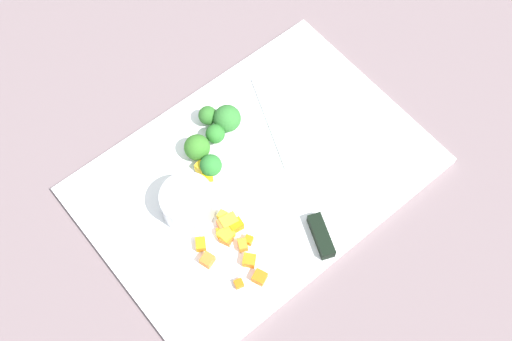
# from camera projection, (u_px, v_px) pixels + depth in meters

# --- Properties ---
(ground_plane) EXTENTS (4.00, 4.00, 0.00)m
(ground_plane) POSITION_uv_depth(u_px,v_px,m) (256.00, 177.00, 0.97)
(ground_plane) COLOR slate
(cutting_board) EXTENTS (0.50, 0.35, 0.01)m
(cutting_board) POSITION_uv_depth(u_px,v_px,m) (256.00, 175.00, 0.96)
(cutting_board) COLOR white
(cutting_board) RESTS_ON ground_plane
(prep_bowl) EXTENTS (0.08, 0.08, 0.05)m
(prep_bowl) POSITION_uv_depth(u_px,v_px,m) (188.00, 203.00, 0.91)
(prep_bowl) COLOR #B9BAC2
(prep_bowl) RESTS_ON cutting_board
(chef_knife) EXTENTS (0.14, 0.31, 0.02)m
(chef_knife) POSITION_uv_depth(u_px,v_px,m) (303.00, 190.00, 0.94)
(chef_knife) COLOR silver
(chef_knife) RESTS_ON cutting_board
(carrot_dice_0) EXTENTS (0.02, 0.02, 0.01)m
(carrot_dice_0) POSITION_uv_depth(u_px,v_px,m) (243.00, 245.00, 0.90)
(carrot_dice_0) COLOR orange
(carrot_dice_0) RESTS_ON cutting_board
(carrot_dice_1) EXTENTS (0.02, 0.02, 0.02)m
(carrot_dice_1) POSITION_uv_depth(u_px,v_px,m) (207.00, 260.00, 0.89)
(carrot_dice_1) COLOR orange
(carrot_dice_1) RESTS_ON cutting_board
(carrot_dice_2) EXTENTS (0.02, 0.02, 0.01)m
(carrot_dice_2) POSITION_uv_depth(u_px,v_px,m) (222.00, 233.00, 0.91)
(carrot_dice_2) COLOR orange
(carrot_dice_2) RESTS_ON cutting_board
(carrot_dice_3) EXTENTS (0.02, 0.02, 0.01)m
(carrot_dice_3) POSITION_uv_depth(u_px,v_px,m) (201.00, 244.00, 0.90)
(carrot_dice_3) COLOR orange
(carrot_dice_3) RESTS_ON cutting_board
(carrot_dice_4) EXTENTS (0.02, 0.02, 0.02)m
(carrot_dice_4) POSITION_uv_depth(u_px,v_px,m) (236.00, 225.00, 0.91)
(carrot_dice_4) COLOR orange
(carrot_dice_4) RESTS_ON cutting_board
(carrot_dice_5) EXTENTS (0.02, 0.02, 0.01)m
(carrot_dice_5) POSITION_uv_depth(u_px,v_px,m) (260.00, 277.00, 0.88)
(carrot_dice_5) COLOR orange
(carrot_dice_5) RESTS_ON cutting_board
(carrot_dice_6) EXTENTS (0.02, 0.02, 0.01)m
(carrot_dice_6) POSITION_uv_depth(u_px,v_px,m) (224.00, 225.00, 0.91)
(carrot_dice_6) COLOR orange
(carrot_dice_6) RESTS_ON cutting_board
(carrot_dice_7) EXTENTS (0.02, 0.02, 0.01)m
(carrot_dice_7) POSITION_uv_depth(u_px,v_px,m) (249.00, 260.00, 0.89)
(carrot_dice_7) COLOR orange
(carrot_dice_7) RESTS_ON cutting_board
(carrot_dice_8) EXTENTS (0.02, 0.02, 0.01)m
(carrot_dice_8) POSITION_uv_depth(u_px,v_px,m) (226.00, 239.00, 0.90)
(carrot_dice_8) COLOR orange
(carrot_dice_8) RESTS_ON cutting_board
(carrot_dice_9) EXTENTS (0.02, 0.02, 0.01)m
(carrot_dice_9) POSITION_uv_depth(u_px,v_px,m) (249.00, 240.00, 0.90)
(carrot_dice_9) COLOR orange
(carrot_dice_9) RESTS_ON cutting_board
(carrot_dice_10) EXTENTS (0.01, 0.01, 0.01)m
(carrot_dice_10) POSITION_uv_depth(u_px,v_px,m) (239.00, 284.00, 0.88)
(carrot_dice_10) COLOR orange
(carrot_dice_10) RESTS_ON cutting_board
(pepper_dice_0) EXTENTS (0.02, 0.01, 0.01)m
(pepper_dice_0) POSITION_uv_depth(u_px,v_px,m) (222.00, 215.00, 0.92)
(pepper_dice_0) COLOR yellow
(pepper_dice_0) RESTS_ON cutting_board
(pepper_dice_1) EXTENTS (0.03, 0.02, 0.02)m
(pepper_dice_1) POSITION_uv_depth(u_px,v_px,m) (229.00, 222.00, 0.91)
(pepper_dice_1) COLOR yellow
(pepper_dice_1) RESTS_ON cutting_board
(pepper_dice_2) EXTENTS (0.02, 0.02, 0.01)m
(pepper_dice_2) POSITION_uv_depth(u_px,v_px,m) (226.00, 235.00, 0.91)
(pepper_dice_2) COLOR yellow
(pepper_dice_2) RESTS_ON cutting_board
(pepper_dice_3) EXTENTS (0.02, 0.02, 0.01)m
(pepper_dice_3) POSITION_uv_depth(u_px,v_px,m) (208.00, 177.00, 0.95)
(pepper_dice_3) COLOR yellow
(pepper_dice_3) RESTS_ON cutting_board
(pepper_dice_4) EXTENTS (0.02, 0.03, 0.02)m
(pepper_dice_4) POSITION_uv_depth(u_px,v_px,m) (204.00, 168.00, 0.95)
(pepper_dice_4) COLOR yellow
(pepper_dice_4) RESTS_ON cutting_board
(broccoli_floret_0) EXTENTS (0.03, 0.03, 0.04)m
(broccoli_floret_0) POSITION_uv_depth(u_px,v_px,m) (206.00, 117.00, 0.98)
(broccoli_floret_0) COLOR #83BF66
(broccoli_floret_0) RESTS_ON cutting_board
(broccoli_floret_1) EXTENTS (0.03, 0.03, 0.04)m
(broccoli_floret_1) POSITION_uv_depth(u_px,v_px,m) (211.00, 166.00, 0.94)
(broccoli_floret_1) COLOR #85B169
(broccoli_floret_1) RESTS_ON cutting_board
(broccoli_floret_2) EXTENTS (0.04, 0.04, 0.05)m
(broccoli_floret_2) POSITION_uv_depth(u_px,v_px,m) (227.00, 119.00, 0.97)
(broccoli_floret_2) COLOR #8FB669
(broccoli_floret_2) RESTS_ON cutting_board
(broccoli_floret_3) EXTENTS (0.04, 0.04, 0.04)m
(broccoli_floret_3) POSITION_uv_depth(u_px,v_px,m) (197.00, 148.00, 0.95)
(broccoli_floret_3) COLOR #96AD5D
(broccoli_floret_3) RESTS_ON cutting_board
(broccoli_floret_4) EXTENTS (0.03, 0.03, 0.04)m
(broccoli_floret_4) POSITION_uv_depth(u_px,v_px,m) (215.00, 134.00, 0.96)
(broccoli_floret_4) COLOR #8CB06C
(broccoli_floret_4) RESTS_ON cutting_board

